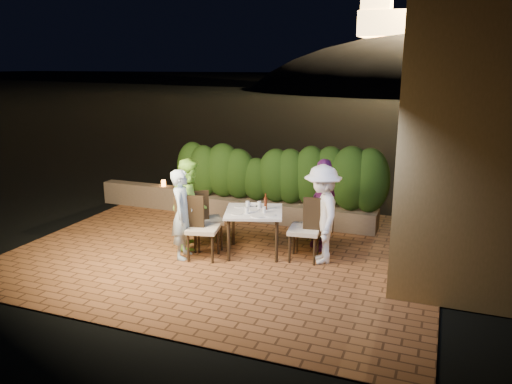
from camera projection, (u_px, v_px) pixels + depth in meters
The scene contains 32 objects.
ground at pixel (217, 259), 8.30m from camera, with size 400.00×400.00×0.00m, color black.
terrace_floor at pixel (230, 252), 8.77m from camera, with size 7.00×6.00×0.15m, color brown.
building_wall at pixel (464, 104), 8.24m from camera, with size 1.60×5.00×5.00m, color olive.
window_pane at pixel (410, 135), 8.18m from camera, with size 0.08×1.00×1.40m, color black.
window_frame at pixel (409, 135), 8.18m from camera, with size 0.06×1.15×1.55m, color black.
planter at pixel (274, 211), 10.26m from camera, with size 4.20×0.55×0.40m, color brown.
hedge at pixel (274, 176), 10.07m from camera, with size 4.00×0.70×1.10m, color #1B360E, non-canonical shape.
parapet at pixel (149, 195), 11.28m from camera, with size 2.20×0.30×0.50m, color brown.
hill at pixel (436, 123), 62.87m from camera, with size 52.00×40.00×22.00m, color black.
fortress at pixel (447, 1), 59.27m from camera, with size 26.00×8.00×8.00m, color #FFCC7A, non-canonical shape.
dining_table at pixel (254, 232), 8.44m from camera, with size 0.94×0.94×0.75m, color white, non-canonical shape.
plate_nw at pixel (237, 214), 8.16m from camera, with size 0.19×0.19×0.01m, color white.
plate_sw at pixel (240, 206), 8.58m from camera, with size 0.21×0.21×0.01m, color white.
plate_ne at pixel (269, 215), 8.09m from camera, with size 0.22×0.22×0.01m, color white.
plate_se at pixel (270, 207), 8.52m from camera, with size 0.20×0.20×0.01m, color white.
plate_centre at pixel (252, 210), 8.39m from camera, with size 0.25×0.25×0.01m, color white.
plate_front at pixel (258, 216), 8.03m from camera, with size 0.22×0.22×0.01m, color white.
glass_nw at pixel (247, 210), 8.18m from camera, with size 0.06×0.06×0.11m, color silver.
glass_sw at pixel (248, 204), 8.51m from camera, with size 0.07×0.07×0.12m, color silver.
glass_ne at pixel (264, 210), 8.24m from camera, with size 0.06×0.06×0.10m, color silver.
glass_se at pixel (259, 205), 8.51m from camera, with size 0.07×0.07×0.11m, color silver.
beer_bottle at pixel (266, 202), 8.38m from camera, with size 0.05×0.05×0.28m, color #4D1E0C, non-canonical shape.
bowl at pixel (253, 205), 8.61m from camera, with size 0.18×0.18×0.04m, color white.
chair_left_front at pixel (203, 227), 8.18m from camera, with size 0.49×0.49×1.06m, color black, non-canonical shape.
chair_left_back at pixel (208, 219), 8.66m from camera, with size 0.48×0.48×1.03m, color black, non-canonical shape.
chair_right_front at pixel (304, 229), 8.11m from camera, with size 0.49×0.49×1.06m, color black, non-canonical shape.
chair_right_back at pixel (305, 225), 8.64m from camera, with size 0.39×0.39×0.85m, color black, non-canonical shape.
diner_blue at pixel (183, 214), 8.17m from camera, with size 0.54×0.36×1.49m, color silver.
diner_green at pixel (190, 203), 8.67m from camera, with size 0.76×0.60×1.57m, color #8FDE45.
diner_white at pixel (322, 214), 7.98m from camera, with size 1.04×0.60×1.60m, color white.
diner_purple at pixel (323, 204), 8.54m from camera, with size 0.94×0.39×1.60m, color #6D2570.
parapet_lamp at pixel (164, 183), 11.06m from camera, with size 0.10×0.10×0.14m, color orange.
Camera 1 is at (3.38, -7.02, 3.12)m, focal length 35.00 mm.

